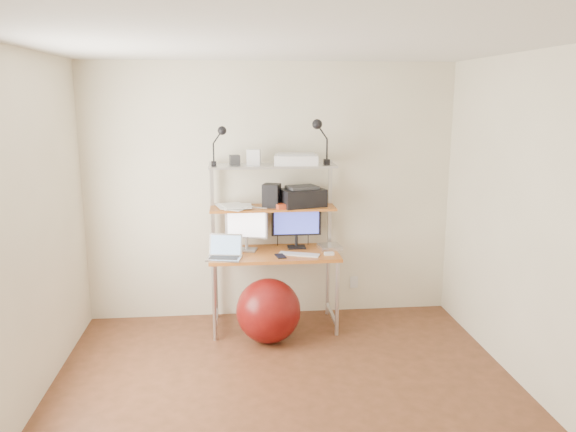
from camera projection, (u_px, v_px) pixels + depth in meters
name	position (u px, v px, depth m)	size (l,w,h in m)	color
room	(290.00, 237.00, 3.75)	(3.60, 3.60, 3.60)	brown
computer_desk	(273.00, 228.00, 5.28)	(1.20, 0.60, 1.57)	#C17325
wall_outlet	(354.00, 282.00, 5.77)	(0.08, 0.01, 0.12)	silver
monitor_silver	(246.00, 226.00, 5.29)	(0.40, 0.18, 0.45)	#AAAAAF
monitor_black	(296.00, 223.00, 5.38)	(0.48, 0.13, 0.48)	black
laptop	(225.00, 253.00, 5.07)	(0.35, 0.30, 0.27)	silver
keyboard	(299.00, 254.00, 5.17)	(0.38, 0.11, 0.01)	silver
mouse	(329.00, 254.00, 5.17)	(0.09, 0.05, 0.02)	silver
mac_mini	(330.00, 247.00, 5.38)	(0.21, 0.21, 0.04)	silver
phone	(280.00, 256.00, 5.12)	(0.08, 0.14, 0.01)	black
printer	(302.00, 197.00, 5.31)	(0.47, 0.38, 0.19)	black
nas_cube	(272.00, 196.00, 5.26)	(0.15, 0.15, 0.22)	black
red_box	(285.00, 206.00, 5.21)	(0.17, 0.11, 0.05)	#C5411F
scanner	(296.00, 159.00, 5.20)	(0.43, 0.30, 0.11)	silver
box_white	(254.00, 157.00, 5.19)	(0.12, 0.10, 0.14)	silver
box_grey	(235.00, 160.00, 5.20)	(0.09, 0.09, 0.09)	#2F2F32
clip_lamp_left	(220.00, 137.00, 5.05)	(0.14, 0.08, 0.36)	black
clip_lamp_right	(319.00, 132.00, 5.12)	(0.17, 0.09, 0.42)	black
exercise_ball	(268.00, 311.00, 5.03)	(0.58, 0.58, 0.58)	#670E0B
paper_stack	(234.00, 206.00, 5.26)	(0.39, 0.43, 0.02)	white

